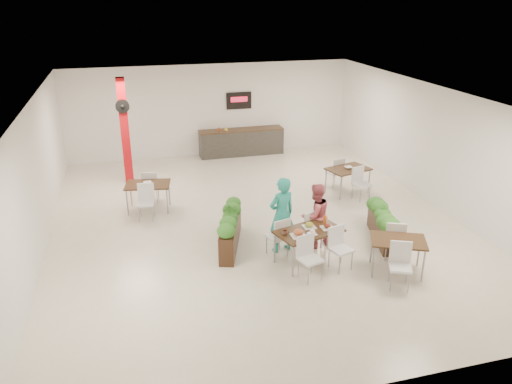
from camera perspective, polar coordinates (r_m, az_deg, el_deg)
The scene contains 12 objects.
ground at distance 12.76m, azimuth -0.07°, elevation -3.42°, with size 12.00×12.00×0.00m, color beige.
room_shell at distance 12.05m, azimuth -0.08°, elevation 5.25°, with size 10.10×12.10×3.22m.
red_column at distance 15.42m, azimuth -14.76°, elevation 6.82°, with size 0.40×0.41×3.20m.
service_counter at distance 17.97m, azimuth -1.69°, elevation 5.81°, with size 3.00×0.64×2.20m.
main_table at distance 10.72m, azimuth 6.02°, elevation -4.95°, with size 1.62×1.90×0.92m.
diner_man at distance 11.05m, azimuth 2.95°, elevation -2.62°, with size 0.64×0.42×1.75m, color teal.
diner_woman at distance 11.35m, azimuth 6.79°, elevation -2.70°, with size 0.74×0.58×1.52m, color #CE5B68.
planter_left at distance 11.37m, azimuth -2.96°, elevation -3.84°, with size 0.91×1.97×1.07m.
planter_right at distance 12.02m, azimuth 14.21°, elevation -3.26°, with size 0.75×1.73×0.92m.
side_table_a at distance 13.52m, azimuth -12.25°, elevation 0.43°, with size 1.27×1.67×0.92m.
side_table_b at distance 14.63m, azimuth 10.47°, elevation 2.23°, with size 1.35×1.67×0.92m.
side_table_c at distance 10.70m, azimuth 15.91°, elevation -5.90°, with size 1.31×1.65×0.92m.
Camera 1 is at (-3.00, -11.15, 5.44)m, focal length 35.00 mm.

